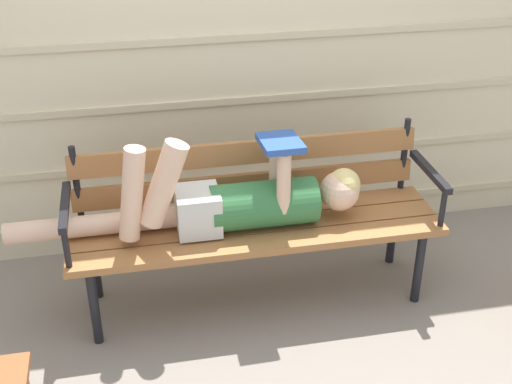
% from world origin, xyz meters
% --- Properties ---
extents(ground_plane, '(12.00, 12.00, 0.00)m').
position_xyz_m(ground_plane, '(0.00, 0.00, 0.00)').
color(ground_plane, gray).
extents(house_siding, '(4.46, 0.08, 2.34)m').
position_xyz_m(house_siding, '(0.00, 0.77, 1.17)').
color(house_siding, beige).
rests_on(house_siding, ground).
extents(park_bench, '(1.77, 0.46, 0.82)m').
position_xyz_m(park_bench, '(0.00, 0.21, 0.47)').
color(park_bench, '#9E6638').
rests_on(park_bench, ground).
extents(reclining_person, '(1.65, 0.25, 0.51)m').
position_xyz_m(reclining_person, '(-0.10, 0.14, 0.58)').
color(reclining_person, '#33703D').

